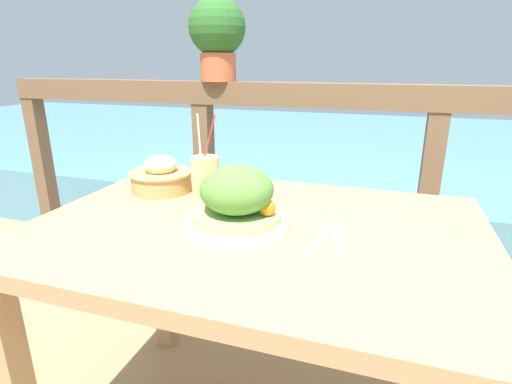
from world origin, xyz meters
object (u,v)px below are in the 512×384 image
drink_glass (206,177)px  potted_plant (217,34)px  bread_basket (161,177)px  salad_plate (237,201)px

drink_glass → potted_plant: 0.69m
drink_glass → bread_basket: size_ratio=1.25×
salad_plate → drink_glass: 0.24m
salad_plate → bread_basket: bearing=149.0°
drink_glass → bread_basket: drink_glass is taller
bread_basket → potted_plant: potted_plant is taller
salad_plate → potted_plant: size_ratio=0.81×
drink_glass → potted_plant: potted_plant is taller
bread_basket → drink_glass: bearing=-6.8°
drink_glass → bread_basket: (-0.16, 0.02, -0.02)m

